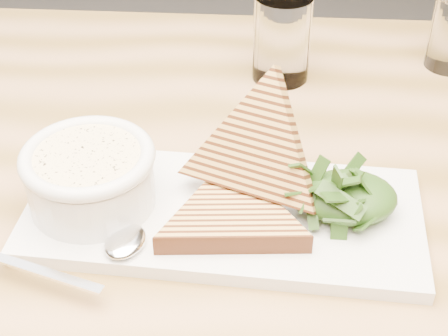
{
  "coord_description": "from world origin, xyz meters",
  "views": [
    {
      "loc": [
        -0.01,
        -0.56,
        1.19
      ],
      "look_at": [
        -0.03,
        -0.03,
        0.78
      ],
      "focal_mm": 55.0,
      "sensor_mm": 36.0,
      "label": 1
    }
  ],
  "objects_px": {
    "platter": "(223,214)",
    "table_top": "(281,201)",
    "soup_bowl": "(91,183)",
    "glass_near": "(282,38)"
  },
  "relations": [
    {
      "from": "platter",
      "to": "table_top",
      "type": "bearing_deg",
      "value": 42.64
    },
    {
      "from": "table_top",
      "to": "glass_near",
      "type": "distance_m",
      "value": 0.24
    },
    {
      "from": "soup_bowl",
      "to": "glass_near",
      "type": "distance_m",
      "value": 0.34
    },
    {
      "from": "glass_near",
      "to": "table_top",
      "type": "bearing_deg",
      "value": -91.43
    },
    {
      "from": "soup_bowl",
      "to": "glass_near",
      "type": "relative_size",
      "value": 1.1
    },
    {
      "from": "soup_bowl",
      "to": "glass_near",
      "type": "height_order",
      "value": "glass_near"
    },
    {
      "from": "table_top",
      "to": "soup_bowl",
      "type": "height_order",
      "value": "soup_bowl"
    },
    {
      "from": "table_top",
      "to": "glass_near",
      "type": "relative_size",
      "value": 11.07
    },
    {
      "from": "platter",
      "to": "soup_bowl",
      "type": "relative_size",
      "value": 3.14
    },
    {
      "from": "platter",
      "to": "glass_near",
      "type": "height_order",
      "value": "glass_near"
    }
  ]
}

